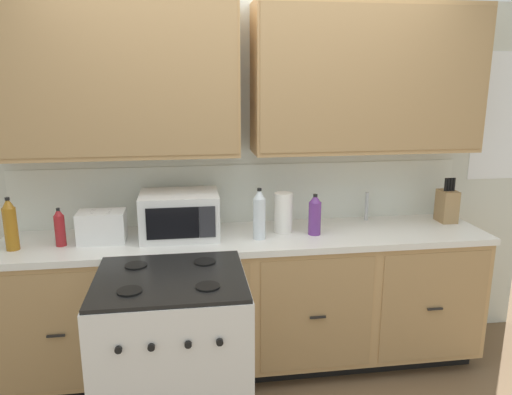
# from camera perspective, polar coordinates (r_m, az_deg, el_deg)

# --- Properties ---
(ground_plane) EXTENTS (8.00, 8.00, 0.00)m
(ground_plane) POSITION_cam_1_polar(r_m,az_deg,el_deg) (3.28, -0.06, -21.71)
(ground_plane) COLOR brown
(wall_unit) EXTENTS (4.24, 0.40, 2.40)m
(wall_unit) POSITION_cam_1_polar(r_m,az_deg,el_deg) (3.17, -1.32, 9.13)
(wall_unit) COLOR silver
(wall_unit) RESTS_ON ground_plane
(counter_run) EXTENTS (3.07, 0.64, 0.93)m
(counter_run) POSITION_cam_1_polar(r_m,az_deg,el_deg) (3.29, -0.78, -11.88)
(counter_run) COLOR black
(counter_run) RESTS_ON ground_plane
(stove_range) EXTENTS (0.76, 0.68, 0.95)m
(stove_range) POSITION_cam_1_polar(r_m,az_deg,el_deg) (2.72, -9.56, -18.20)
(stove_range) COLOR white
(stove_range) RESTS_ON ground_plane
(microwave) EXTENTS (0.48, 0.37, 0.28)m
(microwave) POSITION_cam_1_polar(r_m,az_deg,el_deg) (3.09, -8.88, -2.00)
(microwave) COLOR white
(microwave) RESTS_ON counter_run
(toaster) EXTENTS (0.28, 0.18, 0.19)m
(toaster) POSITION_cam_1_polar(r_m,az_deg,el_deg) (3.11, -17.50, -3.25)
(toaster) COLOR white
(toaster) RESTS_ON counter_run
(knife_block) EXTENTS (0.11, 0.14, 0.31)m
(knife_block) POSITION_cam_1_polar(r_m,az_deg,el_deg) (3.62, 21.36, -0.86)
(knife_block) COLOR #9C794E
(knife_block) RESTS_ON counter_run
(sink_faucet) EXTENTS (0.02, 0.02, 0.20)m
(sink_faucet) POSITION_cam_1_polar(r_m,az_deg,el_deg) (3.50, 12.76, -1.00)
(sink_faucet) COLOR #B2B5BA
(sink_faucet) RESTS_ON counter_run
(paper_towel_roll) EXTENTS (0.12, 0.12, 0.26)m
(paper_towel_roll) POSITION_cam_1_polar(r_m,az_deg,el_deg) (3.14, 3.20, -1.78)
(paper_towel_roll) COLOR white
(paper_towel_roll) RESTS_ON counter_run
(bottle_violet) EXTENTS (0.08, 0.08, 0.26)m
(bottle_violet) POSITION_cam_1_polar(r_m,az_deg,el_deg) (3.11, 6.86, -2.02)
(bottle_violet) COLOR #663384
(bottle_violet) RESTS_ON counter_run
(bottle_clear) EXTENTS (0.08, 0.08, 0.32)m
(bottle_clear) POSITION_cam_1_polar(r_m,az_deg,el_deg) (3.00, 0.39, -1.97)
(bottle_clear) COLOR silver
(bottle_clear) RESTS_ON counter_run
(bottle_red) EXTENTS (0.06, 0.06, 0.23)m
(bottle_red) POSITION_cam_1_polar(r_m,az_deg,el_deg) (3.11, -21.89, -3.26)
(bottle_red) COLOR maroon
(bottle_red) RESTS_ON counter_run
(bottle_amber) EXTENTS (0.08, 0.08, 0.31)m
(bottle_amber) POSITION_cam_1_polar(r_m,az_deg,el_deg) (3.14, -26.70, -2.83)
(bottle_amber) COLOR #9E6619
(bottle_amber) RESTS_ON counter_run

